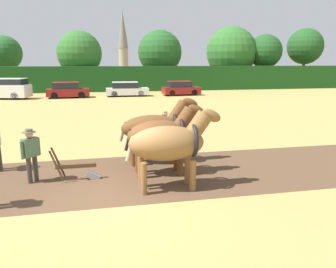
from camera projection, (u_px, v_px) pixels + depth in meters
name	position (u px, v px, depth m)	size (l,w,h in m)	color
ground_plane	(115.00, 199.00, 8.68)	(240.00, 240.00, 0.00)	#A88E4C
hedgerow	(105.00, 79.00, 40.04)	(70.27, 1.73, 3.05)	#194719
tree_left	(4.00, 53.00, 41.93)	(4.42, 4.42, 6.89)	#423323
tree_center_left	(79.00, 53.00, 41.75)	(5.66, 5.66, 7.46)	#4C3823
tree_center	(160.00, 52.00, 44.80)	(5.99, 5.99, 7.84)	#423323
tree_center_right	(231.00, 52.00, 47.17)	(7.19, 7.19, 8.56)	#4C3823
tree_right	(265.00, 51.00, 46.84)	(4.76, 4.76, 7.43)	#4C3823
tree_far_right	(305.00, 47.00, 48.60)	(5.24, 5.24, 8.44)	brown
church_spire	(123.00, 43.00, 70.65)	(2.21, 2.21, 14.33)	gray
draft_horse_lead_left	(170.00, 143.00, 9.15)	(2.79, 1.06, 2.36)	brown
draft_horse_lead_right	(162.00, 135.00, 10.38)	(2.66, 1.04, 2.33)	brown
draft_horse_trail_left	(156.00, 127.00, 11.60)	(2.91, 0.97, 2.40)	brown
plow	(80.00, 170.00, 10.09)	(1.47, 0.46, 1.13)	#4C331E
farmer_at_plow	(31.00, 152.00, 9.74)	(0.48, 0.49, 1.65)	#38332D
farmer_beside_team	(165.00, 128.00, 13.14)	(0.54, 0.44, 1.66)	#28334C
parked_van	(2.00, 88.00, 31.92)	(5.49, 2.94, 2.01)	silver
parked_car_left	(67.00, 90.00, 33.08)	(4.27, 2.07, 1.59)	maroon
parked_car_center_left	(127.00, 89.00, 34.57)	(4.46, 1.77, 1.51)	silver
parked_car_center	(181.00, 88.00, 35.58)	(4.13, 2.07, 1.54)	maroon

